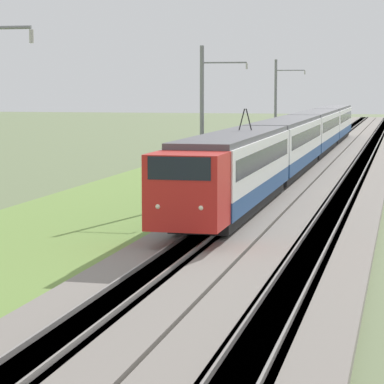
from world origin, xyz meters
TOP-DOWN VIEW (x-y plane):
  - ballast_main at (50.00, 0.00)m, footprint 240.00×4.40m
  - ballast_adjacent at (50.00, -4.55)m, footprint 240.00×4.40m
  - track_main at (50.00, 0.00)m, footprint 240.00×1.57m
  - track_adjacent at (50.00, -4.55)m, footprint 240.00×1.57m
  - grass_verge at (50.00, 6.44)m, footprint 240.00×10.50m
  - passenger_train at (59.96, 0.00)m, footprint 80.13×2.90m
  - catenary_mast_mid at (35.93, 2.75)m, footprint 0.22×2.56m
  - catenary_mast_far at (64.15, 2.76)m, footprint 0.22×2.56m

SIDE VIEW (x-z plane):
  - grass_verge at x=50.00m, z-range 0.00..0.12m
  - ballast_main at x=50.00m, z-range 0.00..0.30m
  - ballast_adjacent at x=50.00m, z-range 0.00..0.30m
  - track_main at x=50.00m, z-range -0.07..0.38m
  - track_adjacent at x=50.00m, z-range -0.07..0.38m
  - passenger_train at x=59.96m, z-range -0.16..4.95m
  - catenary_mast_mid at x=35.93m, z-range 0.14..8.49m
  - catenary_mast_far at x=64.15m, z-range 0.14..8.58m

